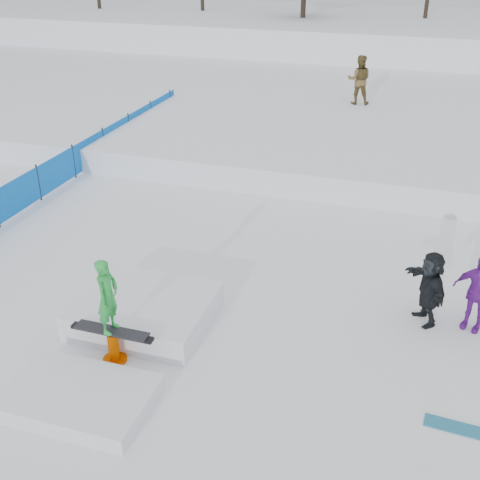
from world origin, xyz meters
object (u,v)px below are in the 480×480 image
(safety_fence, at_px, (74,161))
(spectator_dark, at_px, (429,288))
(walker_olive, at_px, (359,80))
(spectator_purple, at_px, (477,293))
(jib_rail_feature, at_px, (128,329))

(safety_fence, relative_size, spectator_dark, 10.21)
(walker_olive, bearing_deg, safety_fence, 41.55)
(safety_fence, bearing_deg, walker_olive, 49.29)
(safety_fence, xyz_separation_m, spectator_dark, (11.00, -4.84, 0.23))
(safety_fence, distance_m, spectator_purple, 12.82)
(spectator_purple, relative_size, jib_rail_feature, 0.37)
(spectator_purple, bearing_deg, walker_olive, 127.71)
(walker_olive, height_order, spectator_dark, walker_olive)
(spectator_purple, bearing_deg, spectator_dark, -155.92)
(walker_olive, relative_size, spectator_dark, 1.23)
(safety_fence, relative_size, walker_olive, 8.34)
(spectator_dark, bearing_deg, safety_fence, -140.80)
(safety_fence, bearing_deg, spectator_dark, -23.77)
(spectator_purple, distance_m, jib_rail_feature, 6.76)
(spectator_dark, bearing_deg, jib_rail_feature, -92.30)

